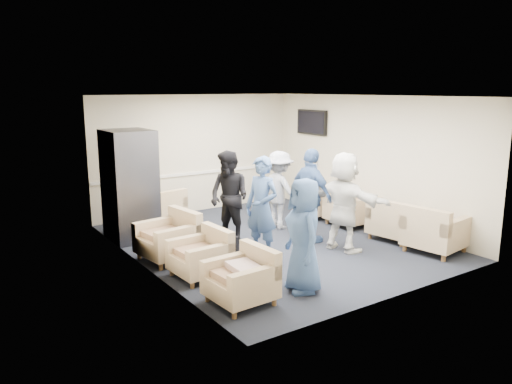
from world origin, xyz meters
TOP-DOWN VIEW (x-y plane):
  - floor at (0.00, 0.00)m, footprint 6.00×6.00m
  - ceiling at (0.00, 0.00)m, footprint 6.00×6.00m
  - back_wall at (0.00, 3.00)m, footprint 5.00×0.02m
  - front_wall at (0.00, -3.00)m, footprint 5.00×0.02m
  - left_wall at (-2.50, 0.00)m, footprint 0.02×6.00m
  - right_wall at (2.50, 0.00)m, footprint 0.02×6.00m
  - chair_rail at (0.00, 2.98)m, footprint 4.98×0.04m
  - tv at (2.44, 1.80)m, footprint 0.10×1.00m
  - armchair_left_near at (-1.90, -1.99)m, footprint 0.83×0.83m
  - armchair_left_mid at (-1.91, -0.83)m, footprint 0.82×0.82m
  - armchair_left_far at (-1.98, 0.18)m, footprint 0.97×0.97m
  - armchair_right_near at (1.99, -2.08)m, footprint 1.02×1.02m
  - armchair_right_midnear at (2.02, -1.18)m, footprint 0.97×0.97m
  - armchair_right_midfar at (2.00, 0.01)m, footprint 0.91×0.91m
  - armchair_right_far at (1.88, 0.98)m, footprint 0.78×0.78m
  - armchair_corner at (-1.18, 2.33)m, footprint 0.93×0.93m
  - vending_machine at (-2.09, 1.70)m, footprint 0.84×0.99m
  - backpack at (-1.10, -0.30)m, footprint 0.26×0.19m
  - pillow at (-1.91, -1.99)m, footprint 0.37×0.47m
  - person_front_left at (-0.98, -2.11)m, footprint 0.73×0.92m
  - person_mid_left at (-0.66, -0.61)m, footprint 0.59×0.73m
  - person_back_left at (-0.66, 0.45)m, footprint 0.87×0.99m
  - person_back_right at (0.68, 0.71)m, footprint 0.80×1.14m
  - person_mid_right at (0.60, -0.39)m, footprint 0.49×1.06m
  - person_front_right at (0.76, -1.10)m, footprint 0.80×1.70m

SIDE VIEW (x-z plane):
  - floor at x=0.00m, z-range 0.00..0.00m
  - backpack at x=-1.10m, z-range 0.01..0.44m
  - armchair_right_far at x=1.88m, z-range 0.00..0.61m
  - armchair_left_mid at x=-1.91m, z-range 0.00..0.63m
  - armchair_left_near at x=-1.90m, z-range 0.00..0.63m
  - armchair_corner at x=-1.18m, z-range 0.00..0.64m
  - armchair_right_midnear at x=2.02m, z-range 0.00..0.68m
  - armchair_left_far at x=-1.98m, z-range 0.00..0.69m
  - armchair_right_midfar at x=2.00m, z-range 0.00..0.70m
  - armchair_right_near at x=1.99m, z-range 0.00..0.72m
  - pillow at x=-1.91m, z-range 0.42..0.55m
  - person_back_right at x=0.68m, z-range 0.00..1.59m
  - person_front_left at x=-0.98m, z-range 0.00..1.63m
  - person_back_left at x=-0.66m, z-range 0.00..1.72m
  - person_mid_left at x=-0.66m, z-range 0.00..1.74m
  - person_mid_right at x=0.60m, z-range 0.00..1.76m
  - person_front_right at x=0.76m, z-range 0.00..1.77m
  - chair_rail at x=0.00m, z-range 0.87..0.93m
  - vending_machine at x=-2.09m, z-range 0.00..2.08m
  - back_wall at x=0.00m, z-range 0.00..2.70m
  - front_wall at x=0.00m, z-range 0.00..2.70m
  - left_wall at x=-2.50m, z-range 0.00..2.70m
  - right_wall at x=2.50m, z-range 0.00..2.70m
  - tv at x=2.44m, z-range 1.76..2.34m
  - ceiling at x=0.00m, z-range 2.70..2.70m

